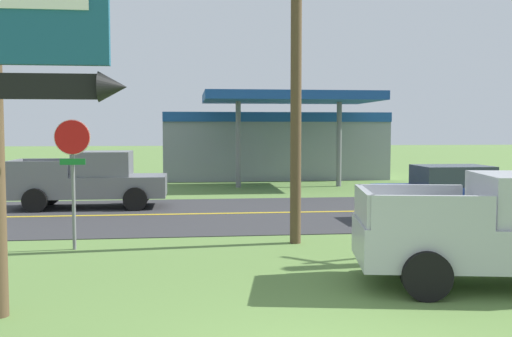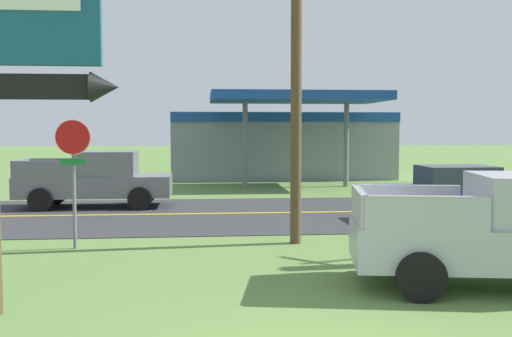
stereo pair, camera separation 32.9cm
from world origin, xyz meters
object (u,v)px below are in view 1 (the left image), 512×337
pickup_silver_parked_on_lawn (512,231)px  car_blue_near_lane (448,192)px  stop_sign (73,161)px  utility_pole (296,28)px  gas_station (272,143)px  pickup_grey_on_road (92,180)px

pickup_silver_parked_on_lawn → car_blue_near_lane: size_ratio=1.30×
stop_sign → utility_pole: (5.12, 0.19, 3.08)m
car_blue_near_lane → gas_station: bearing=100.5°
utility_pole → car_blue_near_lane: bearing=30.1°
utility_pole → gas_station: bearing=83.5°
utility_pole → pickup_grey_on_road: 10.03m
gas_station → pickup_silver_parked_on_lawn: (0.85, -23.48, -0.98)m
pickup_silver_parked_on_lawn → pickup_grey_on_road: size_ratio=1.05×
pickup_silver_parked_on_lawn → pickup_grey_on_road: (-8.89, 11.27, 0.00)m
stop_sign → gas_station: bearing=69.4°
gas_station → stop_sign: bearing=-110.6°
car_blue_near_lane → stop_sign: bearing=-162.8°
gas_station → pickup_silver_parked_on_lawn: gas_station is taller
gas_station → car_blue_near_lane: gas_station is taller
stop_sign → pickup_silver_parked_on_lawn: bearing=-26.5°
stop_sign → car_blue_near_lane: size_ratio=0.70×
pickup_silver_parked_on_lawn → pickup_grey_on_road: bearing=128.3°
pickup_grey_on_road → car_blue_near_lane: size_ratio=1.24×
stop_sign → pickup_silver_parked_on_lawn: size_ratio=0.54×
utility_pole → pickup_silver_parked_on_lawn: utility_pole is taller
gas_station → car_blue_near_lane: bearing=-79.5°
stop_sign → utility_pole: utility_pole is taller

